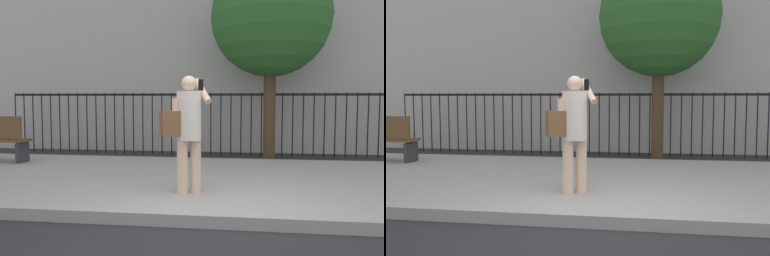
{
  "view_description": "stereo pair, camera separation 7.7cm",
  "coord_description": "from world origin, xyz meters",
  "views": [
    {
      "loc": [
        0.31,
        -4.44,
        1.47
      ],
      "look_at": [
        -0.5,
        1.38,
        1.03
      ],
      "focal_mm": 38.05,
      "sensor_mm": 36.0,
      "label": 1
    },
    {
      "loc": [
        0.39,
        -4.43,
        1.47
      ],
      "look_at": [
        -0.5,
        1.38,
        1.03
      ],
      "focal_mm": 38.05,
      "sensor_mm": 36.0,
      "label": 2
    }
  ],
  "objects": [
    {
      "name": "ground_plane",
      "position": [
        0.0,
        0.0,
        0.0
      ],
      "size": [
        60.0,
        60.0,
        0.0
      ],
      "primitive_type": "plane",
      "color": "#28282B"
    },
    {
      "name": "sidewalk",
      "position": [
        0.0,
        2.2,
        0.07
      ],
      "size": [
        28.0,
        4.4,
        0.15
      ],
      "primitive_type": "cube",
      "color": "#9E9B93",
      "rests_on": "ground"
    },
    {
      "name": "iron_fence",
      "position": [
        0.0,
        5.9,
        1.02
      ],
      "size": [
        12.03,
        0.04,
        1.6
      ],
      "color": "black",
      "rests_on": "ground"
    },
    {
      "name": "pedestrian_on_phone",
      "position": [
        -0.52,
        1.07,
        1.09
      ],
      "size": [
        0.72,
        0.6,
        1.62
      ],
      "color": "beige",
      "rests_on": "sidewalk"
    },
    {
      "name": "street_tree_near",
      "position": [
        0.8,
        5.35,
        3.34
      ],
      "size": [
        2.8,
        2.8,
        4.76
      ],
      "color": "#4C3823",
      "rests_on": "ground"
    }
  ]
}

